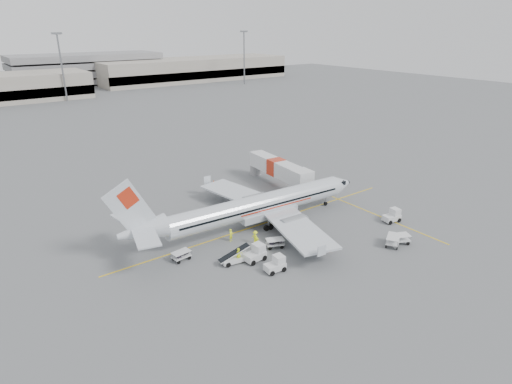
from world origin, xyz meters
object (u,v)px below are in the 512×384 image
Objects in this scene: aircraft at (260,191)px; tug_mid at (255,253)px; belt_loader at (235,253)px; jet_bridge at (276,172)px; tug_fore at (392,215)px; tug_aft at (275,264)px.

aircraft reaches higher than tug_mid.
jet_bridge is at bearing 49.32° from belt_loader.
jet_bridge reaches higher than tug_fore.
belt_loader is (-7.95, -6.03, -3.54)m from aircraft.
tug_aft is (2.32, -4.07, -0.30)m from belt_loader.
tug_mid is 3.06m from tug_aft.
aircraft reaches higher than belt_loader.
aircraft is 18.05m from tug_fore.
tug_mid is (-6.04, -7.07, -3.77)m from aircraft.
tug_fore is 0.95× the size of tug_mid.
jet_bridge is 7.20× the size of tug_fore.
tug_aft is at bearing -170.06° from tug_fore.
tug_mid is at bearing -19.58° from belt_loader.
aircraft is 14.76× the size of tug_fore.
tug_mid is at bearing -178.44° from tug_fore.
aircraft is at bearing -133.01° from jet_bridge.
tug_fore reaches higher than tug_aft.
belt_loader is at bearing 147.53° from tug_mid.
jet_bridge reaches higher than belt_loader.
tug_fore is at bearing -30.37° from aircraft.
tug_aft is (-20.29, -0.29, -0.03)m from tug_fore.
tug_aft is at bearing -86.46° from tug_mid.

